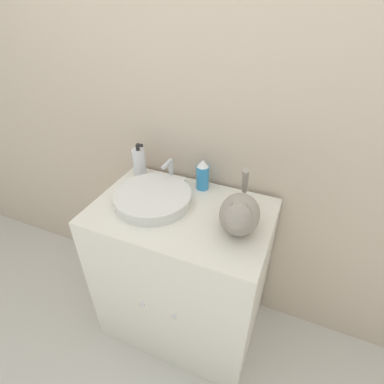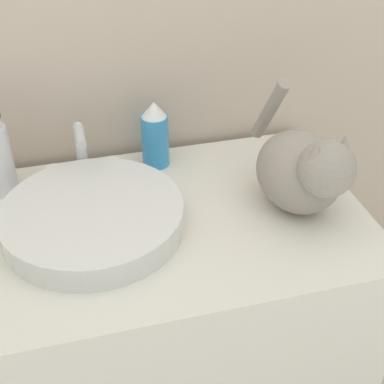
{
  "view_description": "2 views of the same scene",
  "coord_description": "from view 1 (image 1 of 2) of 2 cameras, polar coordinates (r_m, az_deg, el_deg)",
  "views": [
    {
      "loc": [
        0.47,
        -0.71,
        1.74
      ],
      "look_at": [
        0.07,
        0.23,
        1.03
      ],
      "focal_mm": 28.0,
      "sensor_mm": 36.0,
      "label": 1
    },
    {
      "loc": [
        -0.17,
        -0.59,
        1.57
      ],
      "look_at": [
        0.04,
        0.22,
        0.97
      ],
      "focal_mm": 50.0,
      "sensor_mm": 36.0,
      "label": 2
    }
  ],
  "objects": [
    {
      "name": "ground_plane",
      "position": [
        1.93,
        -5.39,
        -29.38
      ],
      "size": [
        8.0,
        8.0,
        0.0
      ],
      "primitive_type": "plane",
      "color": "beige"
    },
    {
      "name": "cat",
      "position": [
        1.23,
        9.02,
        -4.09
      ],
      "size": [
        0.19,
        0.34,
        0.25
      ],
      "rotation": [
        0.0,
        0.0,
        -1.42
      ],
      "color": "gray",
      "rests_on": "vanity_cabinet"
    },
    {
      "name": "faucet",
      "position": [
        1.55,
        -4.13,
        3.67
      ],
      "size": [
        0.17,
        0.1,
        0.14
      ],
      "color": "silver",
      "rests_on": "vanity_cabinet"
    },
    {
      "name": "spray_bottle",
      "position": [
        1.5,
        2.04,
        3.27
      ],
      "size": [
        0.06,
        0.06,
        0.16
      ],
      "color": "#338CCC",
      "rests_on": "vanity_cabinet"
    },
    {
      "name": "sink_basin",
      "position": [
        1.43,
        -7.44,
        -1.1
      ],
      "size": [
        0.37,
        0.37,
        0.05
      ],
      "color": "silver",
      "rests_on": "vanity_cabinet"
    },
    {
      "name": "vanity_cabinet",
      "position": [
        1.69,
        -1.79,
        -15.22
      ],
      "size": [
        0.84,
        0.56,
        0.88
      ],
      "color": "silver",
      "rests_on": "ground_plane"
    },
    {
      "name": "wall_back",
      "position": [
        1.47,
        2.99,
        15.39
      ],
      "size": [
        6.0,
        0.05,
        2.5
      ],
      "color": "#C6B29E",
      "rests_on": "ground_plane"
    },
    {
      "name": "soap_bottle",
      "position": [
        1.62,
        -9.99,
        5.48
      ],
      "size": [
        0.07,
        0.07,
        0.2
      ],
      "color": "silver",
      "rests_on": "vanity_cabinet"
    }
  ]
}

